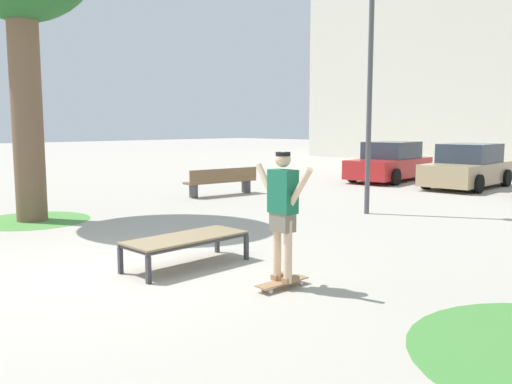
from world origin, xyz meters
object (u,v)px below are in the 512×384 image
(skate_box, at_px, (186,239))
(skateboard, at_px, (282,282))
(park_bench, at_px, (222,181))
(car_tan, at_px, (468,168))
(light_post, at_px, (371,52))
(skater, at_px, (283,207))
(car_red, at_px, (390,163))

(skate_box, xyz_separation_m, skateboard, (1.76, 0.20, -0.34))
(park_bench, bearing_deg, car_tan, 58.50)
(light_post, bearing_deg, car_tan, 94.42)
(skate_box, xyz_separation_m, skater, (1.76, 0.20, 0.66))
(skater, distance_m, car_tan, 13.34)
(car_red, relative_size, car_tan, 1.02)
(skater, relative_size, car_red, 0.39)
(park_bench, bearing_deg, skateboard, -37.10)
(skate_box, height_order, park_bench, park_bench)
(skateboard, bearing_deg, car_tan, 103.24)
(skater, distance_m, car_red, 14.51)
(skateboard, distance_m, park_bench, 9.44)
(skater, bearing_deg, car_tan, 103.24)
(skater, bearing_deg, skate_box, -173.44)
(skater, height_order, car_red, skater)
(skateboard, relative_size, car_red, 0.19)
(skate_box, height_order, skater, skater)
(skate_box, relative_size, skateboard, 2.34)
(skate_box, distance_m, park_bench, 8.25)
(car_red, height_order, light_post, light_post)
(car_tan, bearing_deg, park_bench, -121.50)
(skateboard, relative_size, skater, 0.48)
(car_tan, bearing_deg, car_red, 177.20)
(skate_box, bearing_deg, car_red, 108.20)
(skate_box, relative_size, car_red, 0.44)
(skate_box, distance_m, skater, 1.89)
(skater, height_order, light_post, light_post)
(light_post, bearing_deg, park_bench, -177.78)
(skateboard, xyz_separation_m, park_bench, (-7.53, 5.69, 0.37))
(car_tan, xyz_separation_m, park_bench, (-4.47, -7.29, -0.24))
(car_tan, relative_size, park_bench, 1.74)
(skate_box, distance_m, skateboard, 1.80)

